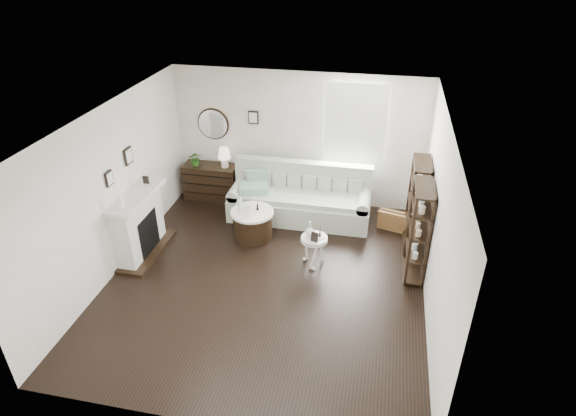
% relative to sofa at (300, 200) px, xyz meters
% --- Properties ---
extents(room, '(5.50, 5.50, 5.50)m').
position_rel_sofa_xyz_m(room, '(0.56, 0.62, 1.25)').
color(room, black).
rests_on(room, ground).
extents(fireplace, '(0.50, 1.40, 1.84)m').
position_rel_sofa_xyz_m(fireplace, '(-2.49, -1.78, 0.19)').
color(fireplace, silver).
rests_on(fireplace, ground).
extents(shelf_unit_far, '(0.30, 0.80, 1.60)m').
position_rel_sofa_xyz_m(shelf_unit_far, '(2.16, -0.53, 0.45)').
color(shelf_unit_far, black).
rests_on(shelf_unit_far, ground).
extents(shelf_unit_near, '(0.30, 0.80, 1.60)m').
position_rel_sofa_xyz_m(shelf_unit_near, '(2.16, -1.43, 0.45)').
color(shelf_unit_near, black).
rests_on(shelf_unit_near, ground).
extents(sofa, '(2.72, 0.94, 1.06)m').
position_rel_sofa_xyz_m(sofa, '(0.00, 0.00, 0.00)').
color(sofa, '#A5B19E').
rests_on(sofa, ground).
extents(quilt, '(0.64, 0.56, 0.14)m').
position_rel_sofa_xyz_m(quilt, '(-0.89, -0.14, 0.26)').
color(quilt, '#238159').
rests_on(quilt, sofa).
extents(suitcase, '(0.57, 0.32, 0.36)m').
position_rel_sofa_xyz_m(suitcase, '(1.80, -0.13, -0.17)').
color(suitcase, brown).
rests_on(suitcase, ground).
extents(dresser, '(1.11, 0.48, 0.74)m').
position_rel_sofa_xyz_m(dresser, '(-1.97, 0.39, 0.02)').
color(dresser, black).
rests_on(dresser, ground).
extents(table_lamp, '(0.31, 0.31, 0.42)m').
position_rel_sofa_xyz_m(table_lamp, '(-1.64, 0.39, 0.60)').
color(table_lamp, beige).
rests_on(table_lamp, dresser).
extents(potted_plant, '(0.34, 0.31, 0.30)m').
position_rel_sofa_xyz_m(potted_plant, '(-2.25, 0.34, 0.55)').
color(potted_plant, '#255E1A').
rests_on(potted_plant, dresser).
extents(drum_table, '(0.78, 0.78, 0.54)m').
position_rel_sofa_xyz_m(drum_table, '(-0.72, -0.92, -0.07)').
color(drum_table, black).
rests_on(drum_table, ground).
extents(pedestal_table, '(0.45, 0.45, 0.54)m').
position_rel_sofa_xyz_m(pedestal_table, '(0.51, -1.54, 0.15)').
color(pedestal_table, white).
rests_on(pedestal_table, ground).
extents(eiffel_drum, '(0.12, 0.12, 0.20)m').
position_rel_sofa_xyz_m(eiffel_drum, '(-0.63, -0.87, 0.29)').
color(eiffel_drum, black).
rests_on(eiffel_drum, drum_table).
extents(bottle_drum, '(0.08, 0.08, 0.33)m').
position_rel_sofa_xyz_m(bottle_drum, '(-0.91, -1.01, 0.36)').
color(bottle_drum, silver).
rests_on(bottle_drum, drum_table).
extents(card_frame_drum, '(0.17, 0.09, 0.22)m').
position_rel_sofa_xyz_m(card_frame_drum, '(-0.77, -1.12, 0.30)').
color(card_frame_drum, white).
rests_on(card_frame_drum, drum_table).
extents(eiffel_ped, '(0.12, 0.12, 0.18)m').
position_rel_sofa_xyz_m(eiffel_ped, '(0.60, -1.51, 0.28)').
color(eiffel_ped, black).
rests_on(eiffel_ped, pedestal_table).
extents(flask_ped, '(0.15, 0.15, 0.28)m').
position_rel_sofa_xyz_m(flask_ped, '(0.43, -1.52, 0.33)').
color(flask_ped, silver).
rests_on(flask_ped, pedestal_table).
extents(card_frame_ped, '(0.13, 0.09, 0.17)m').
position_rel_sofa_xyz_m(card_frame_ped, '(0.53, -1.65, 0.28)').
color(card_frame_ped, black).
rests_on(card_frame_ped, pedestal_table).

